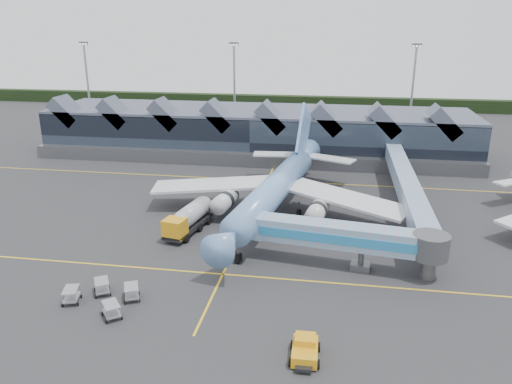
% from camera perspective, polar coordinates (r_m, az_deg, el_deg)
% --- Properties ---
extents(ground, '(260.00, 260.00, 0.00)m').
position_cam_1_polar(ground, '(64.77, -2.22, -6.07)').
color(ground, '#2A2A2C').
rests_on(ground, ground).
extents(taxi_stripes, '(120.00, 60.00, 0.01)m').
position_cam_1_polar(taxi_stripes, '(73.79, -0.68, -2.84)').
color(taxi_stripes, yellow).
rests_on(taxi_stripes, ground).
extents(tree_line_far, '(260.00, 4.00, 4.00)m').
position_cam_1_polar(tree_line_far, '(169.83, 5.25, 10.21)').
color(tree_line_far, black).
rests_on(tree_line_far, ground).
extents(terminal, '(90.00, 22.25, 12.52)m').
position_cam_1_polar(terminal, '(108.57, 0.09, 6.94)').
color(terminal, black).
rests_on(terminal, ground).
extents(light_masts, '(132.40, 42.56, 22.45)m').
position_cam_1_polar(light_masts, '(121.56, 13.78, 11.33)').
color(light_masts, '#94989C').
rests_on(light_masts, ground).
extents(main_airliner, '(39.15, 45.47, 14.63)m').
position_cam_1_polar(main_airliner, '(73.54, 2.43, 0.63)').
color(main_airliner, '#6890D4').
rests_on(main_airliner, ground).
extents(jet_bridge, '(23.45, 6.51, 5.46)m').
position_cam_1_polar(jet_bridge, '(58.37, 11.10, -5.23)').
color(jet_bridge, '#759DC3').
rests_on(jet_bridge, ground).
extents(fuel_truck, '(4.61, 10.93, 3.64)m').
position_cam_1_polar(fuel_truck, '(68.80, -7.60, -2.84)').
color(fuel_truck, black).
rests_on(fuel_truck, ground).
extents(pushback_tug, '(2.65, 4.09, 1.78)m').
position_cam_1_polar(pushback_tug, '(44.75, 5.62, -17.52)').
color(pushback_tug, orange).
rests_on(pushback_tug, ground).
extents(baggage_carts, '(7.91, 6.72, 1.53)m').
position_cam_1_polar(baggage_carts, '(54.19, -16.96, -11.23)').
color(baggage_carts, '#9B9EA4').
rests_on(baggage_carts, ground).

